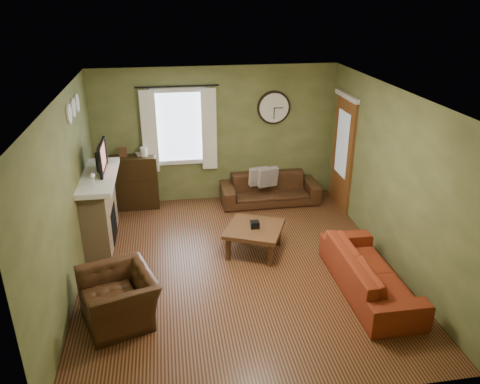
{
  "coord_description": "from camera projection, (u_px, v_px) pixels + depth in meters",
  "views": [
    {
      "loc": [
        -0.93,
        -5.99,
        3.86
      ],
      "look_at": [
        0.1,
        0.4,
        1.05
      ],
      "focal_mm": 35.0,
      "sensor_mm": 36.0,
      "label": 1
    }
  ],
  "objects": [
    {
      "name": "bookshelf",
      "position": [
        135.0,
        182.0,
        8.83
      ],
      "size": [
        0.86,
        0.37,
        1.02
      ],
      "primitive_type": null,
      "color": "black",
      "rests_on": "floor"
    },
    {
      "name": "mantel",
      "position": [
        97.0,
        177.0,
        7.38
      ],
      "size": [
        0.58,
        1.6,
        0.08
      ],
      "primitive_type": "cube",
      "color": "white",
      "rests_on": "fireplace"
    },
    {
      "name": "medallion_right",
      "position": [
        77.0,
        103.0,
        7.23
      ],
      "size": [
        0.28,
        0.28,
        0.03
      ],
      "primitive_type": "cylinder",
      "color": "white",
      "rests_on": "wall_left"
    },
    {
      "name": "firebox",
      "position": [
        113.0,
        223.0,
        7.74
      ],
      "size": [
        0.04,
        0.6,
        0.55
      ],
      "primitive_type": "cube",
      "color": "black",
      "rests_on": "fireplace"
    },
    {
      "name": "door",
      "position": [
        343.0,
        154.0,
        8.69
      ],
      "size": [
        0.05,
        0.9,
        2.1
      ],
      "primitive_type": "cube",
      "color": "brown",
      "rests_on": "floor"
    },
    {
      "name": "sofa_red",
      "position": [
        370.0,
        272.0,
        6.43
      ],
      "size": [
        0.78,
        1.99,
        0.58
      ],
      "primitive_type": "imported",
      "rotation": [
        0.0,
        0.0,
        1.57
      ],
      "color": "maroon",
      "rests_on": "floor"
    },
    {
      "name": "wall_right",
      "position": [
        391.0,
        178.0,
        6.92
      ],
      "size": [
        0.0,
        5.2,
        2.6
      ],
      "primitive_type": "cube",
      "color": "#636A39",
      "rests_on": "ground"
    },
    {
      "name": "window_pane",
      "position": [
        179.0,
        127.0,
        8.74
      ],
      "size": [
        1.0,
        0.02,
        1.3
      ],
      "primitive_type": null,
      "color": "silver",
      "rests_on": "wall_back"
    },
    {
      "name": "sofa_brown",
      "position": [
        270.0,
        189.0,
        9.13
      ],
      "size": [
        1.89,
        0.74,
        0.55
      ],
      "primitive_type": "imported",
      "color": "#3A2212",
      "rests_on": "floor"
    },
    {
      "name": "wine_glass_a",
      "position": [
        93.0,
        181.0,
        6.83
      ],
      "size": [
        0.07,
        0.07,
        0.2
      ],
      "primitive_type": null,
      "color": "white",
      "rests_on": "mantel"
    },
    {
      "name": "tissue_box",
      "position": [
        255.0,
        230.0,
        7.32
      ],
      "size": [
        0.14,
        0.14,
        0.1
      ],
      "primitive_type": "cube",
      "rotation": [
        0.0,
        0.0,
        -0.01
      ],
      "color": "black",
      "rests_on": "coffee_table"
    },
    {
      "name": "wall_back",
      "position": [
        217.0,
        135.0,
        8.94
      ],
      "size": [
        4.6,
        0.0,
        2.6
      ],
      "primitive_type": "cube",
      "color": "#636A39",
      "rests_on": "ground"
    },
    {
      "name": "armchair",
      "position": [
        119.0,
        297.0,
        5.86
      ],
      "size": [
        1.13,
        1.2,
        0.63
      ],
      "primitive_type": "imported",
      "rotation": [
        0.0,
        0.0,
        -1.24
      ],
      "color": "#3A2212",
      "rests_on": "floor"
    },
    {
      "name": "medallion_left",
      "position": [
        69.0,
        114.0,
        6.59
      ],
      "size": [
        0.28,
        0.28,
        0.03
      ],
      "primitive_type": "cylinder",
      "color": "white",
      "rests_on": "wall_left"
    },
    {
      "name": "curtain_left",
      "position": [
        150.0,
        132.0,
        8.58
      ],
      "size": [
        0.28,
        0.04,
        1.55
      ],
      "primitive_type": "cube",
      "color": "white",
      "rests_on": "wall_back"
    },
    {
      "name": "ceiling",
      "position": [
        237.0,
        95.0,
        6.06
      ],
      "size": [
        4.6,
        5.2,
        0.0
      ],
      "primitive_type": "cube",
      "color": "white",
      "rests_on": "ground"
    },
    {
      "name": "wall_clock",
      "position": [
        274.0,
        108.0,
        8.85
      ],
      "size": [
        0.64,
        0.06,
        0.64
      ],
      "primitive_type": null,
      "color": "white",
      "rests_on": "wall_back"
    },
    {
      "name": "curtain_rod",
      "position": [
        177.0,
        86.0,
        8.34
      ],
      "size": [
        0.03,
        0.03,
        1.5
      ],
      "primitive_type": "cylinder",
      "color": "black",
      "rests_on": "wall_back"
    },
    {
      "name": "pillow_left",
      "position": [
        268.0,
        177.0,
        8.97
      ],
      "size": [
        0.4,
        0.2,
        0.38
      ],
      "primitive_type": "cube",
      "rotation": [
        0.0,
        0.0,
        0.23
      ],
      "color": "gray",
      "rests_on": "sofa_brown"
    },
    {
      "name": "wall_left",
      "position": [
        68.0,
        198.0,
        6.25
      ],
      "size": [
        0.0,
        5.2,
        2.6
      ],
      "primitive_type": "cube",
      "color": "#636A39",
      "rests_on": "ground"
    },
    {
      "name": "fireplace",
      "position": [
        100.0,
        211.0,
        7.61
      ],
      "size": [
        0.4,
        1.4,
        1.1
      ],
      "primitive_type": "cube",
      "color": "tan",
      "rests_on": "floor"
    },
    {
      "name": "medallion_mid",
      "position": [
        73.0,
        108.0,
        6.91
      ],
      "size": [
        0.28,
        0.28,
        0.03
      ],
      "primitive_type": "cylinder",
      "color": "white",
      "rests_on": "wall_left"
    },
    {
      "name": "pillow_right",
      "position": [
        259.0,
        176.0,
        9.0
      ],
      "size": [
        0.37,
        0.17,
        0.36
      ],
      "primitive_type": "cube",
      "rotation": [
        0.0,
        0.0,
        0.16
      ],
      "color": "gray",
      "rests_on": "sofa_brown"
    },
    {
      "name": "coffee_table",
      "position": [
        254.0,
        240.0,
        7.4
      ],
      "size": [
        1.1,
        1.1,
        0.44
      ],
      "primitive_type": null,
      "rotation": [
        0.0,
        0.0,
        -0.43
      ],
      "color": "#52321C",
      "rests_on": "floor"
    },
    {
      "name": "wine_glass_b",
      "position": [
        93.0,
        180.0,
        6.87
      ],
      "size": [
        0.07,
        0.07,
        0.21
      ],
      "primitive_type": null,
      "color": "white",
      "rests_on": "mantel"
    },
    {
      "name": "book",
      "position": [
        137.0,
        158.0,
        8.75
      ],
      "size": [
        0.21,
        0.25,
        0.02
      ],
      "primitive_type": "imported",
      "rotation": [
        0.0,
        0.0,
        0.29
      ],
      "color": "#52321C",
      "rests_on": "bookshelf"
    },
    {
      "name": "tv_screen",
      "position": [
        103.0,
        157.0,
        7.43
      ],
      "size": [
        0.02,
        0.62,
        0.36
      ],
      "primitive_type": "cube",
      "color": "#994C3F",
      "rests_on": "mantel"
    },
    {
      "name": "wall_front",
      "position": [
        282.0,
        298.0,
        4.23
      ],
      "size": [
        4.6,
        0.0,
        2.6
      ],
      "primitive_type": "cube",
      "color": "#636A39",
      "rests_on": "ground"
    },
    {
      "name": "floor",
      "position": [
        238.0,
        266.0,
        7.1
      ],
      "size": [
        4.6,
        5.2,
        0.0
      ],
      "primitive_type": "cube",
      "color": "#56311C",
      "rests_on": "ground"
    },
    {
      "name": "tv",
      "position": [
        98.0,
        161.0,
        7.44
      ],
      "size": [
        0.08,
        0.6,
        0.35
      ],
      "primitive_type": "imported",
      "rotation": [
        0.0,
        0.0,
        1.57
      ],
      "color": "black",
      "rests_on": "mantel"
    },
    {
      "name": "curtain_right",
      "position": [
        209.0,
        130.0,
        8.75
      ],
      "size": [
        0.28,
        0.04,
        1.55
      ],
      "primitive_type": "cube",
      "color": "white",
      "rests_on": "wall_back"
    }
  ]
}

